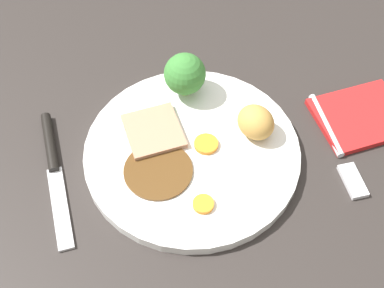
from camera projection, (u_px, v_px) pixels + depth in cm
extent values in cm
cube|color=#2B2623|center=(179.00, 179.00, 61.39)|extent=(120.00, 84.00, 3.60)
cylinder|color=white|center=(192.00, 152.00, 60.63)|extent=(25.32, 25.32, 1.40)
cylinder|color=#563819|center=(158.00, 171.00, 58.13)|extent=(7.88, 7.88, 0.30)
cube|color=tan|center=(154.00, 131.00, 61.11)|extent=(7.52, 7.84, 0.80)
ellipsoid|color=#BC8C42|center=(256.00, 122.00, 59.95)|extent=(5.81, 6.06, 3.88)
cylinder|color=orange|center=(203.00, 204.00, 55.46)|extent=(2.33, 2.33, 0.51)
cylinder|color=orange|center=(206.00, 144.00, 60.17)|extent=(2.84, 2.84, 0.51)
cylinder|color=#8CB766|center=(185.00, 88.00, 64.71)|extent=(1.35, 1.35, 1.47)
sphere|color=#387A33|center=(185.00, 74.00, 62.66)|extent=(5.17, 5.17, 5.17)
cylinder|color=silver|center=(326.00, 125.00, 63.39)|extent=(1.80, 9.54, 0.90)
cube|color=silver|center=(353.00, 181.00, 58.79)|extent=(2.42, 4.67, 0.60)
cylinder|color=black|center=(50.00, 142.00, 61.64)|extent=(2.40, 8.58, 1.20)
cube|color=silver|center=(60.00, 207.00, 56.88)|extent=(3.18, 10.64, 0.40)
cube|color=red|center=(361.00, 117.00, 64.23)|extent=(12.46, 10.85, 0.80)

